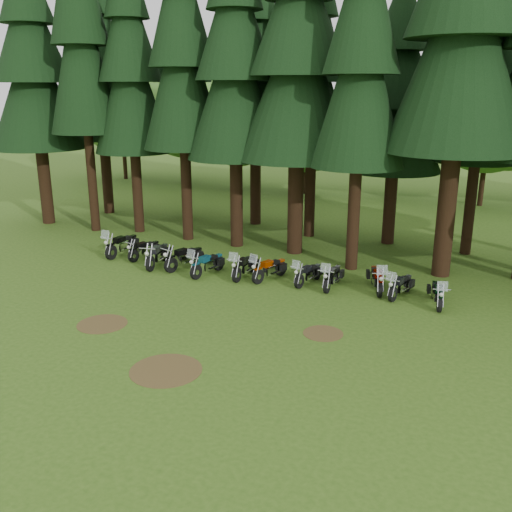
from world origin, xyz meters
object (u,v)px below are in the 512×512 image
object	(u,v)px
motorcycle_8	(332,277)
motorcycle_9	(377,279)
motorcycle_1	(145,250)
motorcycle_11	(437,295)
motorcycle_2	(158,256)
motorcycle_5	(245,267)
motorcycle_6	(269,269)
motorcycle_3	(185,258)
motorcycle_4	(207,265)
motorcycle_7	(308,274)
motorcycle_10	(400,286)
motorcycle_0	(122,245)

from	to	relation	value
motorcycle_8	motorcycle_9	xyz separation A→B (m)	(1.79, 0.44, 0.03)
motorcycle_1	motorcycle_11	xyz separation A→B (m)	(14.00, -0.51, 0.01)
motorcycle_1	motorcycle_9	bearing A→B (deg)	13.47
motorcycle_2	motorcycle_8	world-z (taller)	motorcycle_8
motorcycle_5	motorcycle_11	distance (m)	8.28
motorcycle_6	motorcycle_8	distance (m)	2.82
motorcycle_3	motorcycle_4	distance (m)	1.47
motorcycle_7	motorcycle_5	bearing A→B (deg)	-161.39
motorcycle_3	motorcycle_11	distance (m)	11.37
motorcycle_4	motorcycle_8	size ratio (longest dim) A/B	1.06
motorcycle_7	motorcycle_8	size ratio (longest dim) A/B	0.96
motorcycle_11	motorcycle_8	bearing A→B (deg)	161.71
motorcycle_9	motorcycle_2	bearing A→B (deg)	163.71
motorcycle_2	motorcycle_8	distance (m)	8.45
motorcycle_3	motorcycle_8	size ratio (longest dim) A/B	1.07
motorcycle_9	motorcycle_11	xyz separation A→B (m)	(2.52, -0.69, -0.04)
motorcycle_7	motorcycle_10	bearing A→B (deg)	13.75
motorcycle_4	motorcycle_6	distance (m)	2.87
motorcycle_5	motorcycle_7	world-z (taller)	motorcycle_5
motorcycle_4	motorcycle_5	size ratio (longest dim) A/B	1.01
motorcycle_1	motorcycle_3	bearing A→B (deg)	0.94
motorcycle_9	motorcycle_10	world-z (taller)	motorcycle_9
motorcycle_7	motorcycle_9	world-z (taller)	motorcycle_9
motorcycle_0	motorcycle_5	bearing A→B (deg)	-1.80
motorcycle_8	motorcycle_11	size ratio (longest dim) A/B	1.04
motorcycle_0	motorcycle_3	distance (m)	4.03
motorcycle_11	motorcycle_3	bearing A→B (deg)	165.28
motorcycle_4	motorcycle_6	size ratio (longest dim) A/B	1.04
motorcycle_6	motorcycle_8	xyz separation A→B (m)	(2.82, 0.15, -0.01)
motorcycle_6	motorcycle_9	distance (m)	4.65
motorcycle_4	motorcycle_10	bearing A→B (deg)	16.46
motorcycle_5	motorcycle_9	world-z (taller)	motorcycle_9
motorcycle_8	motorcycle_6	bearing A→B (deg)	-177.33
motorcycle_1	motorcycle_8	bearing A→B (deg)	11.06
motorcycle_4	motorcycle_2	bearing A→B (deg)	-172.81
motorcycle_3	motorcycle_4	world-z (taller)	motorcycle_4
motorcycle_6	motorcycle_8	size ratio (longest dim) A/B	1.02
motorcycle_1	motorcycle_6	distance (m)	6.88
motorcycle_0	motorcycle_9	distance (m)	12.85
motorcycle_7	motorcycle_8	xyz separation A→B (m)	(1.08, -0.02, 0.02)
motorcycle_4	motorcycle_11	xyz separation A→B (m)	(9.96, 0.42, -0.04)
motorcycle_6	motorcycle_4	bearing A→B (deg)	-151.37
motorcycle_10	motorcycle_11	size ratio (longest dim) A/B	1.00
motorcycle_9	motorcycle_4	bearing A→B (deg)	167.11
motorcycle_4	motorcycle_7	xyz separation A→B (m)	(4.56, 0.70, -0.05)
motorcycle_10	motorcycle_11	xyz separation A→B (m)	(1.48, -0.36, -0.00)
motorcycle_4	motorcycle_9	bearing A→B (deg)	19.74
motorcycle_0	motorcycle_10	bearing A→B (deg)	1.93
motorcycle_6	motorcycle_10	size ratio (longest dim) A/B	1.05
motorcycle_8	motorcycle_11	distance (m)	4.32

